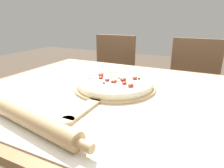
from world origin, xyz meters
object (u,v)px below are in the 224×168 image
(chair_left, at_px, (112,77))
(chair_right, at_px, (191,88))
(pizza, at_px, (115,83))
(rolling_pin, at_px, (34,121))
(pizza_peel, at_px, (113,88))

(chair_left, relative_size, chair_right, 1.00)
(pizza, bearing_deg, rolling_pin, -97.84)
(rolling_pin, height_order, chair_right, chair_right)
(rolling_pin, height_order, chair_left, chair_left)
(pizza, relative_size, chair_right, 0.39)
(pizza, bearing_deg, chair_right, 70.74)
(chair_right, bearing_deg, chair_left, -177.13)
(rolling_pin, xyz_separation_m, chair_right, (0.35, 1.25, -0.25))
(pizza_peel, distance_m, rolling_pin, 0.42)
(pizza_peel, bearing_deg, chair_left, 116.16)
(chair_left, xyz_separation_m, chair_right, (0.70, 0.00, 0.00))
(chair_right, bearing_deg, pizza_peel, -105.96)
(pizza, distance_m, chair_right, 0.90)
(pizza_peel, height_order, rolling_pin, rolling_pin)
(pizza, xyz_separation_m, rolling_pin, (-0.06, -0.43, 0.00))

